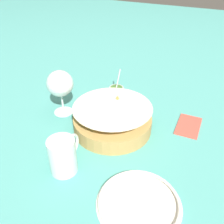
{
  "coord_description": "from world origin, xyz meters",
  "views": [
    {
      "loc": [
        -0.59,
        -0.29,
        0.51
      ],
      "look_at": [
        -0.0,
        -0.02,
        0.07
      ],
      "focal_mm": 40.0,
      "sensor_mm": 36.0,
      "label": 1
    }
  ],
  "objects_px": {
    "food_basket": "(112,120)",
    "sauce_cup": "(116,91)",
    "wine_glass": "(60,85)",
    "beer_mug": "(63,157)",
    "side_plate": "(139,203)"
  },
  "relations": [
    {
      "from": "food_basket",
      "to": "sauce_cup",
      "type": "bearing_deg",
      "value": 20.33
    },
    {
      "from": "food_basket",
      "to": "wine_glass",
      "type": "xyz_separation_m",
      "value": [
        0.02,
        0.2,
        0.07
      ]
    },
    {
      "from": "sauce_cup",
      "to": "beer_mug",
      "type": "height_order",
      "value": "sauce_cup"
    },
    {
      "from": "food_basket",
      "to": "wine_glass",
      "type": "bearing_deg",
      "value": 84.83
    },
    {
      "from": "food_basket",
      "to": "sauce_cup",
      "type": "height_order",
      "value": "sauce_cup"
    },
    {
      "from": "food_basket",
      "to": "beer_mug",
      "type": "height_order",
      "value": "beer_mug"
    },
    {
      "from": "sauce_cup",
      "to": "side_plate",
      "type": "bearing_deg",
      "value": -149.55
    },
    {
      "from": "side_plate",
      "to": "beer_mug",
      "type": "bearing_deg",
      "value": 84.92
    },
    {
      "from": "sauce_cup",
      "to": "beer_mug",
      "type": "bearing_deg",
      "value": -175.31
    },
    {
      "from": "sauce_cup",
      "to": "food_basket",
      "type": "bearing_deg",
      "value": -159.67
    },
    {
      "from": "wine_glass",
      "to": "sauce_cup",
      "type": "bearing_deg",
      "value": -35.12
    },
    {
      "from": "food_basket",
      "to": "side_plate",
      "type": "height_order",
      "value": "food_basket"
    },
    {
      "from": "sauce_cup",
      "to": "side_plate",
      "type": "xyz_separation_m",
      "value": [
        -0.43,
        -0.25,
        -0.02
      ]
    },
    {
      "from": "food_basket",
      "to": "side_plate",
      "type": "xyz_separation_m",
      "value": [
        -0.23,
        -0.18,
        -0.03
      ]
    },
    {
      "from": "sauce_cup",
      "to": "side_plate",
      "type": "relative_size",
      "value": 0.53
    }
  ]
}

